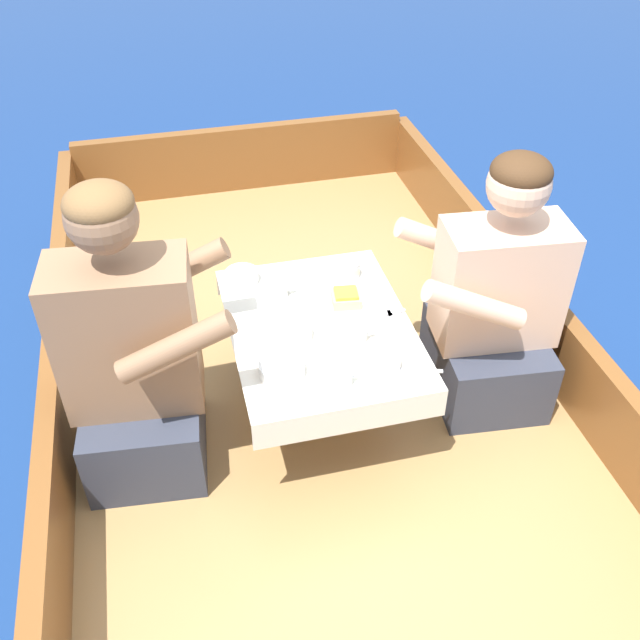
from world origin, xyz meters
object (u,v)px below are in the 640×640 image
person_port (135,363)px  coffee_cup_center (356,333)px  sandwich (346,298)px  coffee_cup_port (278,289)px  coffee_cup_starboard (341,376)px  person_starboard (493,308)px  tin_can (350,269)px

person_port → coffee_cup_center: person_port is taller
sandwich → coffee_cup_port: 0.24m
coffee_cup_starboard → sandwich: bearing=72.6°
coffee_cup_port → sandwich: bearing=-26.9°
coffee_cup_center → coffee_cup_starboard: bearing=-118.5°
coffee_cup_starboard → person_starboard: bearing=21.7°
person_starboard → coffee_cup_center: (-0.50, -0.06, 0.04)m
person_port → coffee_cup_starboard: bearing=-14.5°
coffee_cup_port → coffee_cup_starboard: coffee_cup_starboard is taller
sandwich → person_starboard: bearing=-14.8°
sandwich → coffee_cup_starboard: coffee_cup_starboard is taller
person_starboard → sandwich: person_starboard is taller
person_starboard → coffee_cup_port: (-0.69, 0.23, 0.04)m
person_port → person_starboard: person_port is taller
person_starboard → coffee_cup_center: person_starboard is taller
person_starboard → coffee_cup_starboard: 0.64m
person_port → coffee_cup_center: size_ratio=10.32×
coffee_cup_starboard → coffee_cup_center: size_ratio=0.98×
person_starboard → coffee_cup_port: size_ratio=9.59×
coffee_cup_port → coffee_cup_center: 0.35m
coffee_cup_port → person_starboard: bearing=-18.7°
sandwich → coffee_cup_port: size_ratio=1.07×
coffee_cup_starboard → tin_can: coffee_cup_starboard is taller
person_port → person_starboard: 1.19m
sandwich → coffee_cup_center: 0.18m
coffee_cup_center → tin_can: size_ratio=1.44×
person_port → coffee_cup_starboard: person_port is taller
sandwich → coffee_cup_starboard: bearing=-107.4°
sandwich → person_port: bearing=-167.9°
sandwich → tin_can: size_ratio=1.55×
coffee_cup_port → tin_can: size_ratio=1.45×
person_starboard → tin_can: bearing=-29.3°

